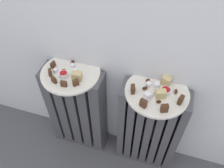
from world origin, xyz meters
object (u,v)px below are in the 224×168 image
at_px(plate_left, 71,73).
at_px(radiator_right, 149,129).
at_px(plate_right, 157,92).
at_px(fork, 154,93).
at_px(jam_bowl_left, 64,74).
at_px(jam_bowl_right, 166,90).
at_px(radiator_left, 78,111).

bearing_deg(plate_left, radiator_right, 0.00).
xyz_separation_m(plate_right, fork, (-0.01, -0.02, 0.01)).
distance_m(jam_bowl_left, jam_bowl_right, 0.50).
bearing_deg(radiator_left, radiator_right, 0.00).
bearing_deg(jam_bowl_left, plate_left, 67.49).
relative_size(plate_right, jam_bowl_right, 6.39).
xyz_separation_m(plate_right, jam_bowl_right, (0.04, 0.01, 0.02)).
distance_m(radiator_right, plate_right, 0.33).
distance_m(radiator_left, plate_left, 0.33).
distance_m(plate_left, plate_right, 0.45).
height_order(radiator_right, plate_left, plate_left).
distance_m(plate_left, jam_bowl_right, 0.48).
height_order(radiator_left, fork, fork).
relative_size(radiator_right, plate_right, 2.08).
bearing_deg(plate_right, radiator_left, 180.00).
height_order(plate_left, fork, fork).
distance_m(plate_right, jam_bowl_right, 0.04).
bearing_deg(radiator_right, jam_bowl_left, -175.07).
distance_m(radiator_right, jam_bowl_left, 0.58).
bearing_deg(plate_left, jam_bowl_right, 0.95).
height_order(radiator_left, jam_bowl_left, jam_bowl_left).
bearing_deg(plate_left, fork, -2.46).
height_order(plate_right, jam_bowl_left, jam_bowl_left).
xyz_separation_m(plate_left, plate_right, (0.45, 0.00, 0.00)).
bearing_deg(fork, radiator_left, 177.54).
bearing_deg(fork, jam_bowl_left, -177.30).
relative_size(radiator_right, fork, 6.10).
xyz_separation_m(radiator_left, plate_right, (0.45, 0.00, 0.33)).
xyz_separation_m(jam_bowl_left, jam_bowl_right, (0.50, 0.05, -0.00)).
distance_m(radiator_left, jam_bowl_right, 0.59).
bearing_deg(jam_bowl_left, plate_right, 4.93).
bearing_deg(radiator_right, radiator_left, 180.00).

